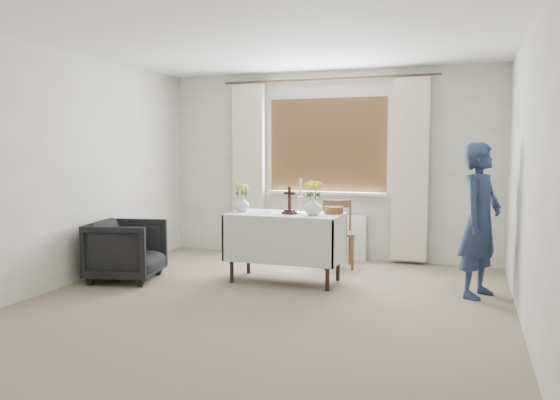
# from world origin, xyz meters

# --- Properties ---
(ground) EXTENTS (5.00, 5.00, 0.00)m
(ground) POSITION_xyz_m (0.00, 0.00, 0.00)
(ground) COLOR gray
(ground) RESTS_ON ground
(altar_table) EXTENTS (1.24, 0.64, 0.76)m
(altar_table) POSITION_xyz_m (-0.09, 0.99, 0.38)
(altar_table) COLOR white
(altar_table) RESTS_ON ground
(wooden_chair) EXTENTS (0.48, 0.48, 0.83)m
(wooden_chair) POSITION_xyz_m (0.29, 1.91, 0.42)
(wooden_chair) COLOR brown
(wooden_chair) RESTS_ON ground
(armchair) EXTENTS (0.87, 0.86, 0.68)m
(armchair) POSITION_xyz_m (-1.79, 0.48, 0.34)
(armchair) COLOR black
(armchair) RESTS_ON ground
(person) EXTENTS (0.56, 0.66, 1.53)m
(person) POSITION_xyz_m (1.92, 1.04, 0.77)
(person) COLOR navy
(person) RESTS_ON ground
(radiator) EXTENTS (1.10, 0.10, 0.60)m
(radiator) POSITION_xyz_m (0.00, 2.42, 0.30)
(radiator) COLOR white
(radiator) RESTS_ON ground
(wooden_cross) EXTENTS (0.16, 0.13, 0.30)m
(wooden_cross) POSITION_xyz_m (-0.03, 0.95, 0.91)
(wooden_cross) COLOR black
(wooden_cross) RESTS_ON altar_table
(candlestick_left) EXTENTS (0.09, 0.09, 0.31)m
(candlestick_left) POSITION_xyz_m (-0.29, 0.96, 0.91)
(candlestick_left) COLOR white
(candlestick_left) RESTS_ON altar_table
(candlestick_right) EXTENTS (0.13, 0.13, 0.38)m
(candlestick_right) POSITION_xyz_m (0.07, 1.03, 0.95)
(candlestick_right) COLOR white
(candlestick_right) RESTS_ON altar_table
(flower_vase_left) EXTENTS (0.21, 0.21, 0.18)m
(flower_vase_left) POSITION_xyz_m (-0.61, 1.01, 0.85)
(flower_vase_left) COLOR silver
(flower_vase_left) RESTS_ON altar_table
(flower_vase_right) EXTENTS (0.19, 0.19, 0.19)m
(flower_vase_right) POSITION_xyz_m (0.24, 0.94, 0.86)
(flower_vase_right) COLOR silver
(flower_vase_right) RESTS_ON altar_table
(wicker_basket) EXTENTS (0.25, 0.25, 0.08)m
(wicker_basket) POSITION_xyz_m (0.42, 1.14, 0.80)
(wicker_basket) COLOR brown
(wicker_basket) RESTS_ON altar_table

